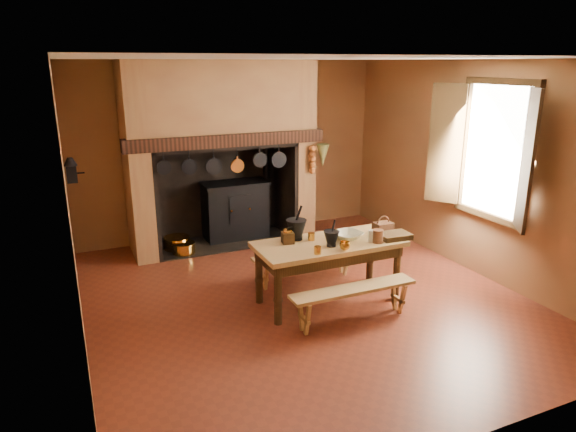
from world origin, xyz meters
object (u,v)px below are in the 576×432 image
object	(u,v)px
coffee_grinder	(288,237)
iron_range	(236,209)
work_table	(329,251)
wicker_basket	(383,227)
mixing_bowl	(348,236)
bench_front	(353,296)

from	to	relation	value
coffee_grinder	iron_range	bearing A→B (deg)	94.88
iron_range	coffee_grinder	world-z (taller)	iron_range
work_table	coffee_grinder	size ratio (longest dim) A/B	8.52
work_table	coffee_grinder	distance (m)	0.52
iron_range	wicker_basket	xyz separation A→B (m)	(1.04, -2.61, 0.34)
iron_range	mixing_bowl	distance (m)	2.72
mixing_bowl	wicker_basket	bearing A→B (deg)	4.49
work_table	mixing_bowl	distance (m)	0.30
mixing_bowl	work_table	bearing A→B (deg)	179.57
work_table	coffee_grinder	xyz separation A→B (m)	(-0.46, 0.16, 0.20)
iron_range	work_table	xyz separation A→B (m)	(0.28, -2.65, 0.15)
work_table	wicker_basket	size ratio (longest dim) A/B	7.64
work_table	wicker_basket	xyz separation A→B (m)	(0.77, 0.04, 0.19)
coffee_grinder	wicker_basket	size ratio (longest dim) A/B	0.90
bench_front	iron_range	bearing A→B (deg)	94.88
work_table	bench_front	bearing A→B (deg)	-90.00
iron_range	wicker_basket	size ratio (longest dim) A/B	7.04
work_table	coffee_grinder	bearing A→B (deg)	161.22
coffee_grinder	wicker_basket	distance (m)	1.23
iron_range	coffee_grinder	bearing A→B (deg)	-94.20
bench_front	mixing_bowl	size ratio (longest dim) A/B	4.33
iron_range	bench_front	bearing A→B (deg)	-85.12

